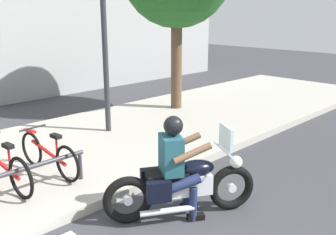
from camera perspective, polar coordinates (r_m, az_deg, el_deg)
motorcycle at (r=5.28m, az=2.15°, el=-10.08°), size 1.93×1.20×1.26m
rider at (r=5.11m, az=1.36°, el=-6.41°), size 0.77×0.72×1.46m
bicycle_4 at (r=6.29m, az=-23.74°, el=-6.75°), size 0.48×1.73×0.77m
bicycle_5 at (r=6.58m, az=-17.56°, el=-5.30°), size 0.48×1.65×0.74m
street_lamp at (r=8.31m, az=-9.71°, el=15.37°), size 0.28×0.28×4.56m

